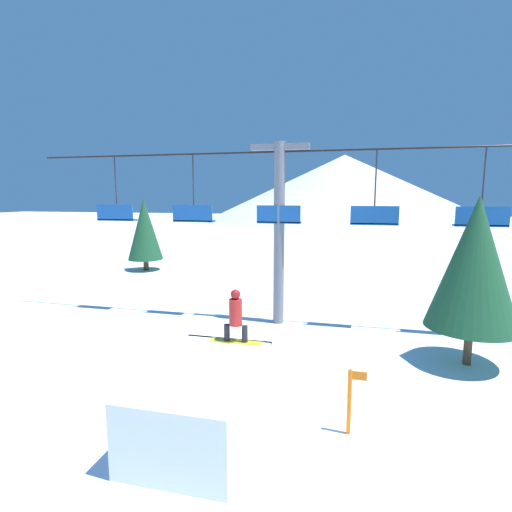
{
  "coord_description": "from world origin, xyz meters",
  "views": [
    {
      "loc": [
        2.52,
        -7.07,
        5.36
      ],
      "look_at": [
        -0.65,
        5.76,
        3.37
      ],
      "focal_mm": 28.0,
      "sensor_mm": 36.0,
      "label": 1
    }
  ],
  "objects_px": {
    "snowboarder": "(236,316)",
    "pine_tree_near": "(475,263)",
    "snow_ramp": "(204,400)",
    "trail_marker": "(350,400)"
  },
  "relations": [
    {
      "from": "snowboarder",
      "to": "pine_tree_near",
      "type": "bearing_deg",
      "value": 30.57
    },
    {
      "from": "snow_ramp",
      "to": "snowboarder",
      "type": "distance_m",
      "value": 2.26
    },
    {
      "from": "trail_marker",
      "to": "snowboarder",
      "type": "bearing_deg",
      "value": 162.64
    },
    {
      "from": "snow_ramp",
      "to": "trail_marker",
      "type": "distance_m",
      "value": 3.3
    },
    {
      "from": "snow_ramp",
      "to": "snowboarder",
      "type": "xyz_separation_m",
      "value": [
        0.26,
        1.66,
        1.5
      ]
    },
    {
      "from": "snowboarder",
      "to": "trail_marker",
      "type": "relative_size",
      "value": 0.92
    },
    {
      "from": "snow_ramp",
      "to": "pine_tree_near",
      "type": "bearing_deg",
      "value": 39.05
    },
    {
      "from": "pine_tree_near",
      "to": "trail_marker",
      "type": "height_order",
      "value": "pine_tree_near"
    },
    {
      "from": "snow_ramp",
      "to": "pine_tree_near",
      "type": "xyz_separation_m",
      "value": [
        6.84,
        5.55,
        2.52
      ]
    },
    {
      "from": "snowboarder",
      "to": "trail_marker",
      "type": "distance_m",
      "value": 3.42
    }
  ]
}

